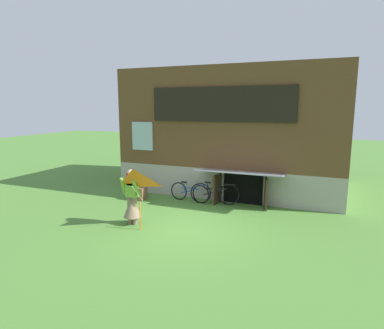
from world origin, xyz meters
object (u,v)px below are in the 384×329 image
(kite, at_px, (133,184))
(bicycle_black, at_px, (215,193))
(person, at_px, (132,201))
(wooden_crate, at_px, (139,193))
(bicycle_blue, at_px, (190,192))

(kite, height_order, bicycle_black, kite)
(person, relative_size, wooden_crate, 3.26)
(bicycle_black, distance_m, wooden_crate, 2.84)
(bicycle_black, distance_m, bicycle_blue, 0.94)
(wooden_crate, bearing_deg, bicycle_blue, 13.64)
(bicycle_blue, bearing_deg, person, -97.33)
(person, height_order, kite, kite)
(person, height_order, bicycle_blue, person)
(kite, height_order, bicycle_blue, kite)
(kite, bearing_deg, wooden_crate, 119.19)
(person, relative_size, bicycle_black, 0.95)
(bicycle_blue, bearing_deg, kite, -88.46)
(kite, distance_m, wooden_crate, 3.47)
(bicycle_black, relative_size, wooden_crate, 3.45)
(wooden_crate, bearing_deg, person, -62.87)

